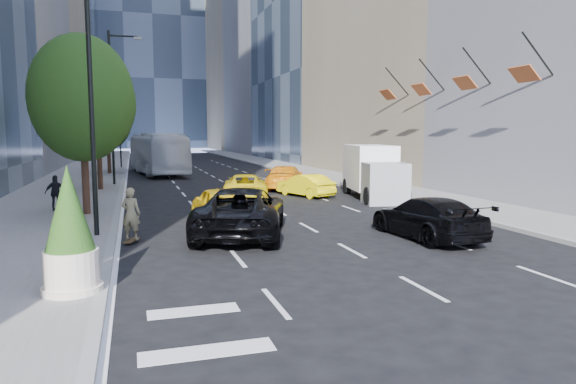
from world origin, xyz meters
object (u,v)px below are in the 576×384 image
object	(u,v)px
city_bus	(157,154)
box_truck	(373,172)
black_sedan_mercedes	(427,217)
skateboarder	(131,217)
planter_shrub	(70,232)
black_sedan_lincoln	(242,212)

from	to	relation	value
city_bus	box_truck	xyz separation A→B (m)	(10.45, -20.76, -0.32)
box_truck	black_sedan_mercedes	bearing A→B (deg)	-95.86
skateboarder	planter_shrub	world-z (taller)	planter_shrub
skateboarder	planter_shrub	xyz separation A→B (m)	(-1.22, -5.41, 0.60)
planter_shrub	black_sedan_mercedes	bearing A→B (deg)	17.50
city_bus	black_sedan_lincoln	bearing A→B (deg)	-94.26
black_sedan_lincoln	planter_shrub	distance (m)	7.48
box_truck	planter_shrub	world-z (taller)	planter_shrub
box_truck	black_sedan_lincoln	bearing A→B (deg)	-127.45
black_sedan_lincoln	box_truck	size ratio (longest dim) A/B	0.96
city_bus	planter_shrub	bearing A→B (deg)	-102.85
skateboarder	city_bus	size ratio (longest dim) A/B	0.13
skateboarder	city_bus	distance (m)	29.13
planter_shrub	box_truck	bearing A→B (deg)	44.63
black_sedan_mercedes	box_truck	xyz separation A→B (m)	(3.05, 10.27, 0.75)
planter_shrub	skateboarder	bearing A→B (deg)	77.29
black_sedan_mercedes	city_bus	distance (m)	31.92
city_bus	planter_shrub	world-z (taller)	city_bus
black_sedan_lincoln	city_bus	world-z (taller)	city_bus
skateboarder	box_truck	xyz separation A→B (m)	(12.63, 8.27, 0.61)
city_bus	planter_shrub	size ratio (longest dim) A/B	4.68
black_sedan_lincoln	city_bus	xyz separation A→B (m)	(-1.48, 28.80, 0.94)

